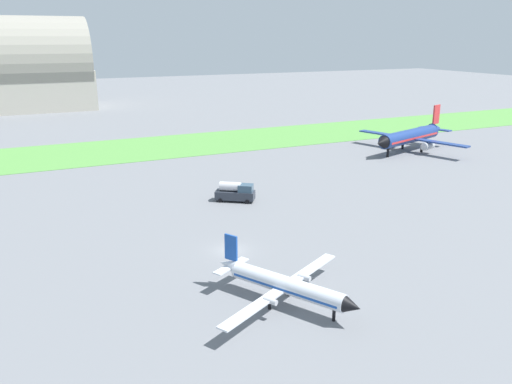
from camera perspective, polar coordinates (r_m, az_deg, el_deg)
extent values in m
plane|color=slate|center=(67.50, -2.81, -6.42)|extent=(600.00, 600.00, 0.00)
cube|color=#549342|center=(130.50, -14.26, 4.51)|extent=(360.00, 28.00, 0.08)
cylinder|color=silver|center=(53.79, 3.41, -10.20)|extent=(7.90, 12.31, 1.81)
cone|color=black|center=(50.73, 10.48, -12.24)|extent=(2.43, 2.45, 1.78)
cone|color=silver|center=(57.71, -3.01, -7.98)|extent=(2.66, 3.01, 1.63)
cube|color=#19479E|center=(53.85, 3.41, -10.33)|extent=(7.59, 11.69, 0.25)
cube|color=silver|center=(57.94, 5.81, -8.54)|extent=(9.35, 5.94, 0.18)
cube|color=silver|center=(50.48, -0.09, -12.50)|extent=(9.35, 5.94, 0.18)
cylinder|color=#B7BABF|center=(56.31, 5.32, -9.31)|extent=(1.21, 1.55, 0.58)
cylinder|color=#B7BABF|center=(51.50, 1.58, -11.87)|extent=(1.21, 1.55, 0.58)
cube|color=#19479E|center=(56.65, -2.76, -6.12)|extent=(0.98, 1.53, 2.90)
cube|color=silver|center=(58.43, -1.94, -7.70)|extent=(2.75, 2.18, 0.15)
cube|color=silver|center=(56.64, -3.54, -8.55)|extent=(2.75, 2.18, 0.15)
cylinder|color=black|center=(52.16, 8.55, -13.22)|extent=(0.33, 0.33, 1.27)
cylinder|color=black|center=(56.27, 3.61, -10.68)|extent=(0.33, 0.33, 1.27)
cylinder|color=black|center=(53.62, 1.49, -12.13)|extent=(0.33, 0.33, 1.27)
cylinder|color=navy|center=(129.50, 16.53, 5.90)|extent=(21.34, 9.79, 3.27)
cone|color=black|center=(119.54, 13.60, 5.27)|extent=(3.82, 3.97, 3.20)
cone|color=navy|center=(140.21, 19.17, 6.62)|extent=(4.87, 4.09, 2.94)
cube|color=red|center=(129.55, 16.52, 5.79)|extent=(20.23, 9.48, 0.46)
cube|color=navy|center=(126.76, 19.41, 5.15)|extent=(6.43, 14.19, 0.33)
cube|color=navy|center=(133.75, 14.01, 6.17)|extent=(6.43, 14.19, 0.33)
cylinder|color=#B7BABF|center=(128.15, 18.35, 4.84)|extent=(3.95, 2.82, 1.80)
cylinder|color=#B7BABF|center=(132.62, 14.90, 5.50)|extent=(3.95, 2.82, 1.80)
cube|color=red|center=(139.16, 19.20, 8.05)|extent=(2.66, 1.21, 4.75)
cube|color=navy|center=(138.77, 19.81, 6.43)|extent=(2.99, 4.51, 0.26)
cube|color=navy|center=(140.67, 18.31, 6.70)|extent=(2.99, 4.51, 0.26)
cylinder|color=black|center=(122.53, 14.28, 4.21)|extent=(0.59, 0.59, 2.08)
cylinder|color=black|center=(130.03, 17.74, 4.63)|extent=(0.59, 0.59, 2.08)
cylinder|color=black|center=(132.53, 15.81, 5.01)|extent=(0.59, 0.59, 2.08)
cube|color=#2D333D|center=(86.85, -2.31, -0.33)|extent=(6.71, 5.67, 1.40)
cylinder|color=silver|center=(86.59, -2.83, 0.62)|extent=(3.81, 3.30, 1.54)
cube|color=#334C60|center=(86.13, -1.14, 0.43)|extent=(3.07, 2.99, 1.20)
cylinder|color=black|center=(87.75, -0.69, -0.62)|extent=(0.72, 0.60, 0.70)
cylinder|color=black|center=(85.50, -0.98, -1.09)|extent=(0.72, 0.60, 0.70)
cylinder|color=black|center=(88.65, -3.59, -0.47)|extent=(0.72, 0.60, 0.70)
cylinder|color=black|center=(86.43, -3.95, -0.93)|extent=(0.72, 0.60, 0.70)
cube|color=#B2AD9E|center=(215.92, -26.29, 9.93)|extent=(64.87, 29.61, 14.53)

